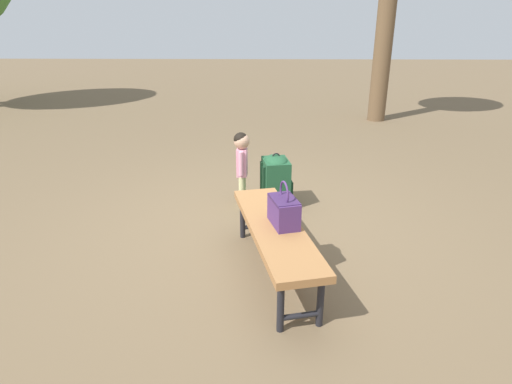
# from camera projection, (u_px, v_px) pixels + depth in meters

# --- Properties ---
(ground_plane) EXTENTS (40.00, 40.00, 0.00)m
(ground_plane) POSITION_uv_depth(u_px,v_px,m) (254.00, 228.00, 4.42)
(ground_plane) COLOR brown
(ground_plane) RESTS_ON ground
(park_bench) EXTENTS (1.65, 0.76, 0.45)m
(park_bench) POSITION_uv_depth(u_px,v_px,m) (275.00, 231.00, 3.48)
(park_bench) COLOR #9E6B3D
(park_bench) RESTS_ON ground
(handbag) EXTENTS (0.36, 0.26, 0.37)m
(handbag) POSITION_uv_depth(u_px,v_px,m) (284.00, 210.00, 3.43)
(handbag) COLOR #4C2D66
(handbag) RESTS_ON park_bench
(child_standing) EXTENTS (0.23, 0.17, 0.85)m
(child_standing) POSITION_uv_depth(u_px,v_px,m) (242.00, 158.00, 4.74)
(child_standing) COLOR #CCCC8C
(child_standing) RESTS_ON ground
(backpack_large) EXTENTS (0.41, 0.37, 0.62)m
(backpack_large) POSITION_uv_depth(u_px,v_px,m) (276.00, 180.00, 4.84)
(backpack_large) COLOR #1E4C2D
(backpack_large) RESTS_ON ground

